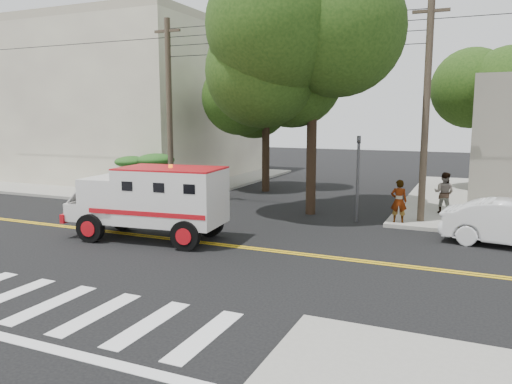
% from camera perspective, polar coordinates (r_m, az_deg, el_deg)
% --- Properties ---
extents(ground, '(100.00, 100.00, 0.00)m').
position_cam_1_polar(ground, '(17.51, -5.01, -5.92)').
color(ground, black).
rests_on(ground, ground).
extents(sidewalk_nw, '(17.00, 17.00, 0.15)m').
position_cam_1_polar(sidewalk_nw, '(35.94, -13.58, 1.57)').
color(sidewalk_nw, gray).
rests_on(sidewalk_nw, ground).
extents(building_left, '(16.00, 14.00, 10.00)m').
position_cam_1_polar(building_left, '(38.10, -14.90, 9.56)').
color(building_left, '#AFA390').
rests_on(building_left, sidewalk_nw).
extents(utility_pole_left, '(0.28, 0.28, 9.00)m').
position_cam_1_polar(utility_pole_left, '(24.98, -9.86, 8.80)').
color(utility_pole_left, '#382D23').
rests_on(utility_pole_left, ground).
extents(utility_pole_right, '(0.28, 0.28, 9.00)m').
position_cam_1_polar(utility_pole_right, '(21.12, 18.84, 8.50)').
color(utility_pole_right, '#382D23').
rests_on(utility_pole_right, ground).
extents(tree_main, '(6.08, 5.70, 9.85)m').
position_cam_1_polar(tree_main, '(22.12, 7.44, 15.89)').
color(tree_main, black).
rests_on(tree_main, ground).
extents(tree_left, '(4.48, 4.20, 7.70)m').
position_cam_1_polar(tree_left, '(28.78, 1.58, 11.36)').
color(tree_left, black).
rests_on(tree_left, ground).
extents(tree_right, '(4.80, 4.50, 8.20)m').
position_cam_1_polar(tree_right, '(30.65, 25.45, 11.05)').
color(tree_right, black).
rests_on(tree_right, ground).
extents(traffic_signal, '(0.15, 0.18, 3.60)m').
position_cam_1_polar(traffic_signal, '(21.01, 11.58, 2.57)').
color(traffic_signal, '#3F3F42').
rests_on(traffic_signal, ground).
extents(accessibility_sign, '(0.45, 0.10, 2.02)m').
position_cam_1_polar(accessibility_sign, '(25.64, -10.58, 1.76)').
color(accessibility_sign, '#3F3F42').
rests_on(accessibility_sign, ground).
extents(palm_planter, '(3.52, 2.63, 2.36)m').
position_cam_1_polar(palm_planter, '(26.69, -12.25, 2.59)').
color(palm_planter, '#1E3314').
rests_on(palm_planter, sidewalk_nw).
extents(armored_truck, '(5.96, 2.84, 2.62)m').
position_cam_1_polar(armored_truck, '(18.14, -11.74, -0.73)').
color(armored_truck, silver).
rests_on(armored_truck, ground).
extents(pedestrian_a, '(0.69, 0.50, 1.75)m').
position_cam_1_polar(pedestrian_a, '(20.79, 16.00, -1.00)').
color(pedestrian_a, gray).
rests_on(pedestrian_a, sidewalk_ne).
extents(pedestrian_b, '(1.03, 0.90, 1.82)m').
position_cam_1_polar(pedestrian_b, '(23.36, 20.69, -0.09)').
color(pedestrian_b, gray).
rests_on(pedestrian_b, sidewalk_ne).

